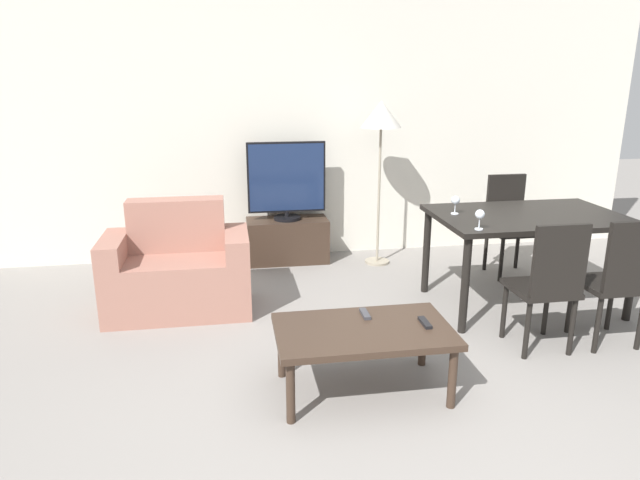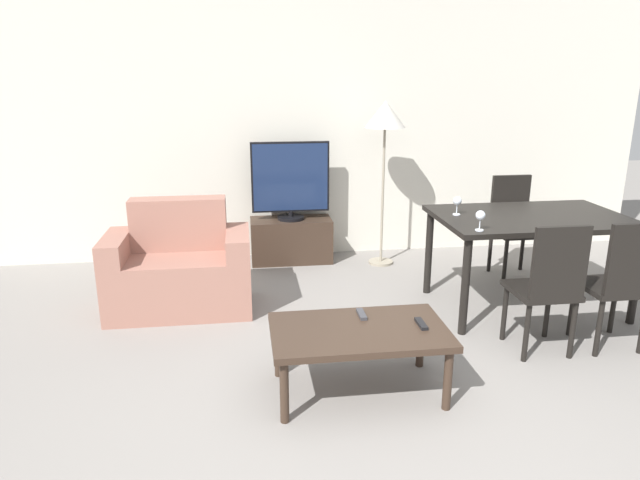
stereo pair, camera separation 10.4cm
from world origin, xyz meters
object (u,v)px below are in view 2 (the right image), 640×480
object	(u,v)px
dining_chair_near_right	(620,280)
remote_primary	(421,324)
armchair	(180,270)
coffee_table	(359,336)
floor_lamp	(385,121)
dining_table	(530,225)
dining_chair_near	(549,283)
tv	(290,181)
tv_stand	(291,240)
remote_secondary	(362,314)
dining_chair_far	(513,221)
wine_glass_center	(457,202)
wine_glass_left	(480,217)

from	to	relation	value
dining_chair_near_right	remote_primary	world-z (taller)	dining_chair_near_right
armchair	coffee_table	distance (m)	1.84
dining_chair_near_right	floor_lamp	distance (m)	2.48
dining_table	dining_chair_near	bearing A→B (deg)	-108.10
tv	dining_chair_near_right	world-z (taller)	tv
tv_stand	remote_secondary	size ratio (longest dim) A/B	5.35
dining_chair_near	armchair	bearing A→B (deg)	155.61
dining_chair_far	floor_lamp	distance (m)	1.51
dining_chair_near_right	remote_primary	xyz separation A→B (m)	(-1.47, -0.30, -0.09)
floor_lamp	dining_chair_far	bearing A→B (deg)	-21.78
tv_stand	dining_chair_near_right	bearing A→B (deg)	-47.74
wine_glass_center	remote_secondary	bearing A→B (deg)	-133.86
coffee_table	remote_secondary	size ratio (longest dim) A/B	6.86
remote_secondary	armchair	bearing A→B (deg)	134.15
tv	remote_primary	world-z (taller)	tv
dining_table	tv	bearing A→B (deg)	140.84
armchair	coffee_table	size ratio (longest dim) A/B	1.09
tv	dining_chair_far	bearing A→B (deg)	-17.90
armchair	remote_secondary	bearing A→B (deg)	-45.85
coffee_table	remote_secondary	xyz separation A→B (m)	(0.05, 0.18, 0.06)
dining_table	dining_chair_near	xyz separation A→B (m)	(-0.26, -0.78, -0.18)
tv_stand	dining_chair_far	size ratio (longest dim) A/B	0.87
armchair	dining_chair_near_right	bearing A→B (deg)	-20.61
armchair	tv	world-z (taller)	tv
armchair	remote_primary	size ratio (longest dim) A/B	7.46
remote_primary	wine_glass_center	world-z (taller)	wine_glass_center
tv_stand	coffee_table	bearing A→B (deg)	-85.97
tv_stand	floor_lamp	world-z (taller)	floor_lamp
dining_table	wine_glass_left	bearing A→B (deg)	-147.39
tv_stand	dining_chair_near_right	world-z (taller)	dining_chair_near_right
armchair	tv	size ratio (longest dim) A/B	1.46
armchair	dining_chair_near	xyz separation A→B (m)	(2.49, -1.13, 0.19)
remote_secondary	dining_chair_near_right	bearing A→B (deg)	3.91
tv	dining_table	size ratio (longest dim) A/B	0.52
armchair	tv	distance (m)	1.55
remote_primary	dining_chair_near_right	bearing A→B (deg)	11.71
floor_lamp	wine_glass_center	xyz separation A→B (m)	(0.31, -1.14, -0.53)
coffee_table	wine_glass_center	distance (m)	1.63
dining_chair_near	dining_chair_near_right	distance (m)	0.51
dining_table	remote_primary	size ratio (longest dim) A/B	9.75
armchair	remote_primary	bearing A→B (deg)	-43.06
dining_chair_far	wine_glass_left	size ratio (longest dim) A/B	6.34
dining_chair_far	dining_chair_near	bearing A→B (deg)	-108.10
remote_primary	wine_glass_center	bearing A→B (deg)	61.56
dining_chair_near_right	dining_chair_far	bearing A→B (deg)	90.00
floor_lamp	wine_glass_left	world-z (taller)	floor_lamp
coffee_table	dining_chair_far	distance (m)	2.62
wine_glass_left	dining_table	bearing A→B (deg)	32.61
floor_lamp	dining_table	bearing A→B (deg)	-54.55
wine_glass_left	tv	bearing A→B (deg)	123.10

